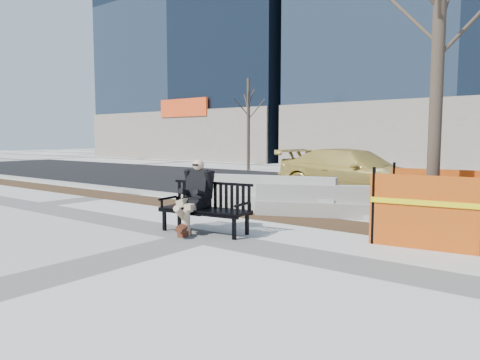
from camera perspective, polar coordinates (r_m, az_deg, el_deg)
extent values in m
plane|color=beige|center=(8.46, -4.92, -7.17)|extent=(120.00, 120.00, 0.00)
cube|color=#47301C|center=(10.49, 4.74, -4.68)|extent=(40.00, 1.20, 0.02)
cube|color=black|center=(16.01, 16.87, -1.41)|extent=(60.00, 10.40, 0.01)
cube|color=#9E9B93|center=(11.28, 7.37, -3.71)|extent=(60.00, 0.25, 0.12)
cube|color=#192333|center=(44.03, -3.23, 21.44)|extent=(20.00, 12.00, 28.00)
imported|color=gold|center=(14.61, 14.18, -1.99)|extent=(5.33, 2.70, 1.48)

